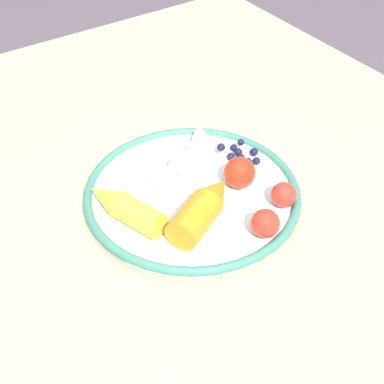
% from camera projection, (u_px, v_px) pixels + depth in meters
% --- Properties ---
extents(dining_table, '(1.15, 0.98, 0.75)m').
position_uv_depth(dining_table, '(194.00, 263.00, 0.77)').
color(dining_table, tan).
rests_on(dining_table, ground_plane).
extents(plate, '(0.29, 0.29, 0.02)m').
position_uv_depth(plate, '(192.00, 194.00, 0.75)').
color(plate, silver).
rests_on(plate, dining_table).
extents(banana, '(0.08, 0.17, 0.03)m').
position_uv_depth(banana, '(177.00, 162.00, 0.77)').
color(banana, '#F6E5B4').
rests_on(banana, plate).
extents(carrot_orange, '(0.09, 0.12, 0.04)m').
position_uv_depth(carrot_orange, '(203.00, 207.00, 0.69)').
color(carrot_orange, orange).
rests_on(carrot_orange, plate).
extents(carrot_yellow, '(0.12, 0.07, 0.03)m').
position_uv_depth(carrot_yellow, '(124.00, 207.00, 0.70)').
color(carrot_yellow, yellow).
rests_on(carrot_yellow, plate).
extents(blueberry_pile, '(0.06, 0.05, 0.02)m').
position_uv_depth(blueberry_pile, '(240.00, 155.00, 0.79)').
color(blueberry_pile, '#191638').
rests_on(blueberry_pile, plate).
extents(tomato_near, '(0.04, 0.04, 0.04)m').
position_uv_depth(tomato_near, '(240.00, 173.00, 0.74)').
color(tomato_near, red).
rests_on(tomato_near, plate).
extents(tomato_mid, '(0.04, 0.04, 0.04)m').
position_uv_depth(tomato_mid, '(265.00, 224.00, 0.67)').
color(tomato_mid, red).
rests_on(tomato_mid, plate).
extents(tomato_far, '(0.03, 0.03, 0.03)m').
position_uv_depth(tomato_far, '(284.00, 195.00, 0.71)').
color(tomato_far, red).
rests_on(tomato_far, plate).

